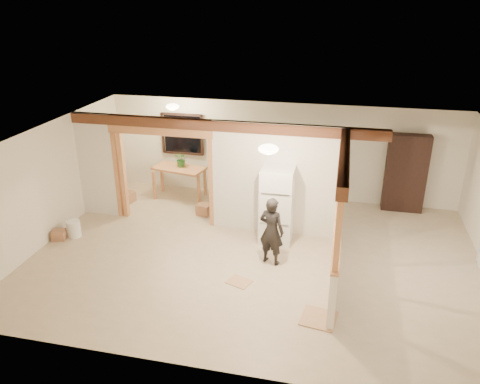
% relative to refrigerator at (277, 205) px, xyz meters
% --- Properties ---
extents(floor, '(9.00, 6.50, 0.01)m').
position_rel_refrigerator_xyz_m(floor, '(-0.30, -0.81, -0.83)').
color(floor, '#C7B094').
rests_on(floor, ground).
extents(ceiling, '(9.00, 6.50, 0.01)m').
position_rel_refrigerator_xyz_m(ceiling, '(-0.30, -0.81, 1.67)').
color(ceiling, white).
extents(wall_back, '(9.00, 0.01, 2.50)m').
position_rel_refrigerator_xyz_m(wall_back, '(-0.30, 2.44, 0.42)').
color(wall_back, silver).
rests_on(wall_back, floor).
extents(wall_front, '(9.00, 0.01, 2.50)m').
position_rel_refrigerator_xyz_m(wall_front, '(-0.30, -4.06, 0.42)').
color(wall_front, silver).
rests_on(wall_front, floor).
extents(wall_left, '(0.01, 6.50, 2.50)m').
position_rel_refrigerator_xyz_m(wall_left, '(-4.80, -0.81, 0.42)').
color(wall_left, silver).
rests_on(wall_left, floor).
extents(partition_left_stub, '(0.90, 0.12, 2.50)m').
position_rel_refrigerator_xyz_m(partition_left_stub, '(-4.35, 0.39, 0.42)').
color(partition_left_stub, silver).
rests_on(partition_left_stub, floor).
extents(partition_center, '(2.80, 0.12, 2.50)m').
position_rel_refrigerator_xyz_m(partition_center, '(-0.10, 0.39, 0.42)').
color(partition_center, silver).
rests_on(partition_center, floor).
extents(doorway_frame, '(2.46, 0.14, 2.20)m').
position_rel_refrigerator_xyz_m(doorway_frame, '(-2.70, 0.39, 0.27)').
color(doorway_frame, tan).
rests_on(doorway_frame, floor).
extents(header_beam_back, '(7.00, 0.18, 0.22)m').
position_rel_refrigerator_xyz_m(header_beam_back, '(-1.30, 0.39, 1.55)').
color(header_beam_back, brown).
rests_on(header_beam_back, ceiling).
extents(header_beam_right, '(0.18, 3.30, 0.22)m').
position_rel_refrigerator_xyz_m(header_beam_right, '(1.30, -1.21, 1.55)').
color(header_beam_right, brown).
rests_on(header_beam_right, ceiling).
extents(pony_wall, '(0.12, 3.20, 1.00)m').
position_rel_refrigerator_xyz_m(pony_wall, '(1.30, -1.21, -0.33)').
color(pony_wall, silver).
rests_on(pony_wall, floor).
extents(stud_partition, '(0.14, 3.20, 1.32)m').
position_rel_refrigerator_xyz_m(stud_partition, '(1.30, -1.21, 0.83)').
color(stud_partition, tan).
rests_on(stud_partition, pony_wall).
extents(window_back, '(1.12, 0.10, 1.10)m').
position_rel_refrigerator_xyz_m(window_back, '(-2.90, 2.36, 0.72)').
color(window_back, black).
rests_on(window_back, wall_back).
extents(ceiling_dome_main, '(0.36, 0.36, 0.16)m').
position_rel_refrigerator_xyz_m(ceiling_dome_main, '(-0.00, -1.31, 1.65)').
color(ceiling_dome_main, '#FFEABF').
rests_on(ceiling_dome_main, ceiling).
extents(ceiling_dome_util, '(0.32, 0.32, 0.14)m').
position_rel_refrigerator_xyz_m(ceiling_dome_util, '(-2.80, 1.49, 1.65)').
color(ceiling_dome_util, '#FFEABF').
rests_on(ceiling_dome_util, ceiling).
extents(hanging_bulb, '(0.07, 0.07, 0.07)m').
position_rel_refrigerator_xyz_m(hanging_bulb, '(-2.30, 0.79, 1.35)').
color(hanging_bulb, '#FFD88C').
rests_on(hanging_bulb, ceiling).
extents(refrigerator, '(0.68, 0.66, 1.65)m').
position_rel_refrigerator_xyz_m(refrigerator, '(0.00, 0.00, 0.00)').
color(refrigerator, white).
rests_on(refrigerator, floor).
extents(woman, '(0.59, 0.47, 1.41)m').
position_rel_refrigerator_xyz_m(woman, '(0.04, -0.97, -0.12)').
color(woman, black).
rests_on(woman, floor).
extents(work_table, '(1.43, 0.92, 0.83)m').
position_rel_refrigerator_xyz_m(work_table, '(-2.82, 1.76, -0.41)').
color(work_table, tan).
rests_on(work_table, floor).
extents(potted_plant, '(0.45, 0.42, 0.39)m').
position_rel_refrigerator_xyz_m(potted_plant, '(-2.77, 1.83, 0.20)').
color(potted_plant, '#30632B').
rests_on(potted_plant, work_table).
extents(shop_vac, '(0.53, 0.53, 0.60)m').
position_rel_refrigerator_xyz_m(shop_vac, '(-4.50, 1.58, -0.53)').
color(shop_vac, '#B50809').
rests_on(shop_vac, floor).
extents(bookshelf, '(0.97, 0.32, 1.93)m').
position_rel_refrigerator_xyz_m(bookshelf, '(2.81, 2.21, 0.14)').
color(bookshelf, black).
rests_on(bookshelf, floor).
extents(bucket, '(0.30, 0.30, 0.37)m').
position_rel_refrigerator_xyz_m(bucket, '(-4.39, -0.84, -0.64)').
color(bucket, white).
rests_on(bucket, floor).
extents(box_util_a, '(0.35, 0.31, 0.26)m').
position_rel_refrigerator_xyz_m(box_util_a, '(-1.91, 0.86, -0.70)').
color(box_util_a, '#A67150').
rests_on(box_util_a, floor).
extents(box_util_b, '(0.35, 0.35, 0.26)m').
position_rel_refrigerator_xyz_m(box_util_b, '(-4.04, 1.19, -0.70)').
color(box_util_b, '#A67150').
rests_on(box_util_b, floor).
extents(box_front, '(0.33, 0.29, 0.23)m').
position_rel_refrigerator_xyz_m(box_front, '(-4.63, -1.06, -0.71)').
color(box_front, '#A67150').
rests_on(box_front, floor).
extents(floor_panel_near, '(0.64, 0.64, 0.02)m').
position_rel_refrigerator_xyz_m(floor_panel_near, '(1.11, -2.56, -0.82)').
color(floor_panel_near, tan).
rests_on(floor_panel_near, floor).
extents(floor_panel_far, '(0.52, 0.47, 0.01)m').
position_rel_refrigerator_xyz_m(floor_panel_far, '(-0.42, -1.80, -0.82)').
color(floor_panel_far, tan).
rests_on(floor_panel_far, floor).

